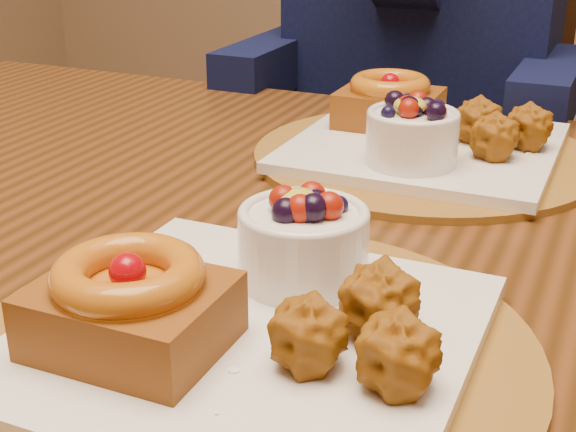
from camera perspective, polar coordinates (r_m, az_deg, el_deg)
The scene contains 4 objects.
dining_table at distance 0.75m, azimuth 4.90°, elevation -6.51°, with size 1.60×0.90×0.76m.
place_setting_near at distance 0.52m, azimuth -2.84°, elevation -7.00°, with size 0.38×0.38×0.09m.
place_setting_far at distance 0.90m, azimuth 9.46°, elevation 5.58°, with size 0.38×0.38×0.09m.
chair_far at distance 1.58m, azimuth 12.00°, elevation 1.41°, with size 0.54×0.54×0.87m.
Camera 1 is at (0.30, -0.57, 1.04)m, focal length 50.00 mm.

